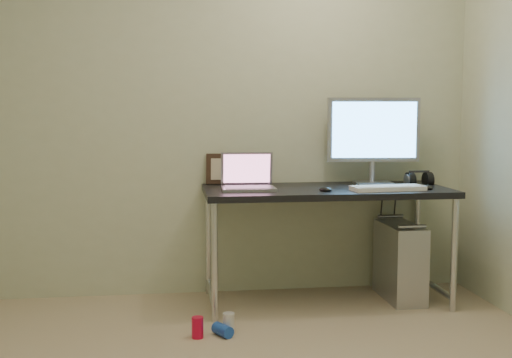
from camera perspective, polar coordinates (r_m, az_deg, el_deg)
name	(u,v)px	position (r m, az deg, el deg)	size (l,w,h in m)	color
wall_back	(214,109)	(4.33, -3.76, 6.19)	(3.50, 0.02, 2.50)	beige
desk	(326,200)	(4.13, 6.24, -1.89)	(1.56, 0.68, 0.75)	black
tower_computer	(400,261)	(4.37, 12.66, -7.16)	(0.21, 0.48, 0.53)	#A6A6AB
cable_a	(379,232)	(4.58, 10.90, -4.61)	(0.01, 0.01, 0.70)	black
cable_b	(392,235)	(4.59, 12.04, -4.85)	(0.01, 0.01, 0.72)	black
can_red	(198,328)	(3.61, -5.22, -13.01)	(0.06, 0.06, 0.12)	red
can_white	(229,324)	(3.66, -2.45, -12.71)	(0.07, 0.07, 0.12)	silver
can_blue	(223,330)	(3.64, -2.98, -13.27)	(0.07, 0.07, 0.12)	blue
laptop	(248,181)	(4.03, -0.73, -0.14)	(0.34, 0.28, 0.23)	#A1A1A8
monitor	(373,134)	(4.35, 10.40, 3.97)	(0.62, 0.20, 0.58)	#A1A1A8
keyboard	(388,188)	(4.05, 11.64, -0.80)	(0.46, 0.15, 0.03)	white
mouse_right	(427,186)	(4.17, 14.99, -0.64)	(0.06, 0.10, 0.03)	black
mouse_left	(325,188)	(3.95, 6.19, -0.83)	(0.06, 0.10, 0.03)	black
headphones	(419,180)	(4.41, 14.29, -0.07)	(0.18, 0.11, 0.12)	black
picture_frame	(225,169)	(4.30, -2.74, 0.90)	(0.26, 0.03, 0.21)	black
webcam	(251,172)	(4.29, -0.47, 0.65)	(0.04, 0.04, 0.11)	silver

